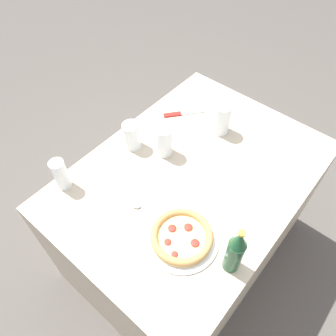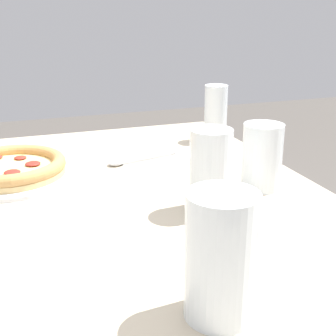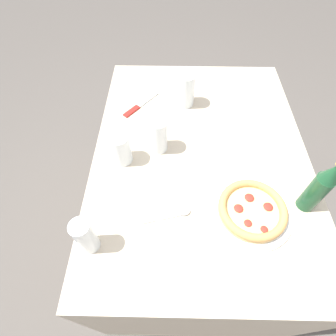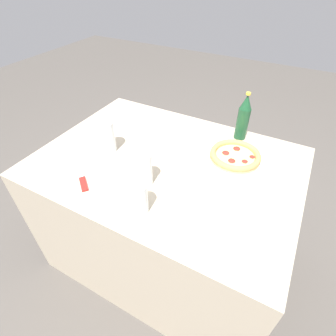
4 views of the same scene
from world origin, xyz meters
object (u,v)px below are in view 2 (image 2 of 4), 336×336
Objects in this scene: glass_orange_juice at (220,263)px; spoon at (133,160)px; glass_red_wine at (216,115)px; glass_cola at (210,172)px; glass_mango_juice at (262,160)px; pizza_margherita at (10,169)px.

spoon is (-0.58, 0.05, -0.06)m from glass_orange_juice.
glass_cola is (0.41, -0.20, 0.00)m from glass_red_wine.
glass_mango_juice is (0.35, -0.06, -0.01)m from glass_red_wine.
glass_red_wine is 0.35m from glass_mango_juice.
pizza_margherita is 0.52m from glass_mango_juice.
glass_cola reaches higher than pizza_margherita.
pizza_margherita is 0.61m from glass_orange_juice.
glass_orange_juice is 0.58m from spoon.
pizza_margherita is at bearing -86.85° from spoon.
glass_mango_juice is at bearing 114.29° from glass_cola.
glass_cola is 1.13× the size of glass_mango_juice.
glass_orange_juice is at bearing -36.41° from glass_mango_juice.
glass_cola reaches higher than spoon.
glass_orange_juice is 1.19× the size of glass_mango_juice.
spoon is at bearing 174.73° from glass_orange_juice.
glass_orange_juice reaches higher than spoon.
pizza_margherita is 0.27m from spoon.
glass_orange_juice reaches higher than glass_cola.
pizza_margherita is 0.55m from glass_red_wine.
glass_red_wine is 0.46m from glass_cola.
glass_orange_juice is 0.88× the size of spoon.
glass_cola is 0.15m from glass_mango_juice.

